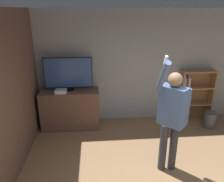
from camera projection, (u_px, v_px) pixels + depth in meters
name	position (u px, v px, depth m)	size (l,w,h in m)	color
wall_back	(141.00, 67.00, 5.28)	(6.93, 0.06, 2.70)	#9EA3A8
wall_side_brick	(14.00, 92.00, 3.68)	(0.06, 4.56, 2.70)	brown
tv_ledge	(71.00, 109.00, 5.14)	(1.33, 0.52, 0.92)	brown
television	(68.00, 74.00, 4.90)	(1.08, 0.22, 0.76)	black
game_console	(61.00, 91.00, 4.84)	(0.25, 0.20, 0.08)	white
bookshelf	(192.00, 96.00, 5.48)	(0.84, 0.28, 1.29)	#997047
person	(172.00, 114.00, 3.52)	(0.57, 0.56, 2.07)	#383842
waste_bin	(210.00, 120.00, 5.22)	(0.29, 0.29, 0.38)	#4C4C51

